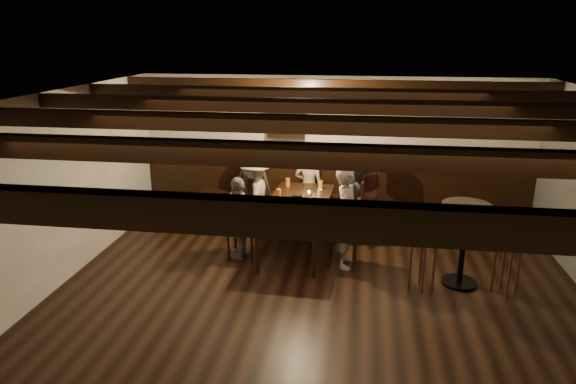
% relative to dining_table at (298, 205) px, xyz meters
% --- Properties ---
extents(room, '(7.00, 7.00, 7.00)m').
position_rel_dining_table_xyz_m(room, '(0.15, 0.16, 0.40)').
color(room, black).
rests_on(room, ground).
extents(dining_table, '(0.96, 1.98, 0.73)m').
position_rel_dining_table_xyz_m(dining_table, '(0.00, 0.00, 0.00)').
color(dining_table, black).
rests_on(dining_table, floor).
extents(chair_left_near, '(0.41, 0.41, 0.86)m').
position_rel_dining_table_xyz_m(chair_left_near, '(-0.70, 0.48, -0.41)').
color(chair_left_near, black).
rests_on(chair_left_near, floor).
extents(chair_left_far, '(0.43, 0.43, 0.90)m').
position_rel_dining_table_xyz_m(chair_left_far, '(-0.74, -0.42, -0.39)').
color(chair_left_far, black).
rests_on(chair_left_far, floor).
extents(chair_right_near, '(0.47, 0.47, 0.98)m').
position_rel_dining_table_xyz_m(chair_right_near, '(0.74, 0.42, -0.37)').
color(chair_right_near, black).
rests_on(chair_right_near, floor).
extents(chair_right_far, '(0.44, 0.44, 0.93)m').
position_rel_dining_table_xyz_m(chair_right_far, '(0.70, -0.48, -0.38)').
color(chair_right_far, black).
rests_on(chair_right_far, floor).
extents(person_bench_left, '(0.63, 0.43, 1.26)m').
position_rel_dining_table_xyz_m(person_bench_left, '(-0.86, 0.94, -0.04)').
color(person_bench_left, '#262528').
rests_on(person_bench_left, floor).
extents(person_bench_centre, '(0.48, 0.33, 1.28)m').
position_rel_dining_table_xyz_m(person_bench_centre, '(0.05, 1.05, -0.03)').
color(person_bench_centre, gray).
rests_on(person_bench_centre, floor).
extents(person_bench_right, '(0.69, 0.55, 1.37)m').
position_rel_dining_table_xyz_m(person_bench_right, '(0.94, 0.86, 0.02)').
color(person_bench_right, '#542A1C').
rests_on(person_bench_right, floor).
extents(person_left_near, '(0.50, 0.83, 1.26)m').
position_rel_dining_table_xyz_m(person_left_near, '(-0.73, 0.48, -0.04)').
color(person_left_near, '#A8998E').
rests_on(person_left_near, floor).
extents(person_left_far, '(0.32, 0.70, 1.18)m').
position_rel_dining_table_xyz_m(person_left_far, '(-0.77, -0.41, -0.08)').
color(person_left_far, gray).
rests_on(person_left_far, floor).
extents(person_right_near, '(0.45, 0.67, 1.34)m').
position_rel_dining_table_xyz_m(person_right_near, '(0.77, 0.41, -0.00)').
color(person_right_near, '#292A2C').
rests_on(person_right_near, floor).
extents(person_right_far, '(0.36, 0.53, 1.41)m').
position_rel_dining_table_xyz_m(person_right_far, '(0.73, -0.48, 0.03)').
color(person_right_far, '#A4918B').
rests_on(person_right_far, floor).
extents(pint_a, '(0.07, 0.07, 0.14)m').
position_rel_dining_table_xyz_m(pint_a, '(-0.25, 0.71, 0.13)').
color(pint_a, '#BF7219').
rests_on(pint_a, dining_table).
extents(pint_b, '(0.07, 0.07, 0.14)m').
position_rel_dining_table_xyz_m(pint_b, '(0.28, 0.64, 0.13)').
color(pint_b, '#BF7219').
rests_on(pint_b, dining_table).
extents(pint_c, '(0.07, 0.07, 0.14)m').
position_rel_dining_table_xyz_m(pint_c, '(-0.30, 0.11, 0.13)').
color(pint_c, '#BF7219').
rests_on(pint_c, dining_table).
extents(pint_d, '(0.07, 0.07, 0.14)m').
position_rel_dining_table_xyz_m(pint_d, '(0.31, 0.19, 0.13)').
color(pint_d, silver).
rests_on(pint_d, dining_table).
extents(pint_e, '(0.07, 0.07, 0.14)m').
position_rel_dining_table_xyz_m(pint_e, '(-0.24, -0.44, 0.13)').
color(pint_e, '#BF7219').
rests_on(pint_e, dining_table).
extents(pint_f, '(0.07, 0.07, 0.14)m').
position_rel_dining_table_xyz_m(pint_f, '(0.17, -0.56, 0.13)').
color(pint_f, silver).
rests_on(pint_f, dining_table).
extents(pint_g, '(0.07, 0.07, 0.14)m').
position_rel_dining_table_xyz_m(pint_g, '(0.01, -0.80, 0.13)').
color(pint_g, '#BF7219').
rests_on(pint_g, dining_table).
extents(plate_near, '(0.24, 0.24, 0.01)m').
position_rel_dining_table_xyz_m(plate_near, '(-0.18, -0.69, 0.07)').
color(plate_near, white).
rests_on(plate_near, dining_table).
extents(plate_far, '(0.24, 0.24, 0.01)m').
position_rel_dining_table_xyz_m(plate_far, '(0.17, -0.31, 0.07)').
color(plate_far, white).
rests_on(plate_far, dining_table).
extents(condiment_caddy, '(0.15, 0.10, 0.12)m').
position_rel_dining_table_xyz_m(condiment_caddy, '(-0.00, -0.05, 0.12)').
color(condiment_caddy, black).
rests_on(condiment_caddy, dining_table).
extents(candle, '(0.05, 0.05, 0.05)m').
position_rel_dining_table_xyz_m(candle, '(0.13, 0.29, 0.08)').
color(candle, beige).
rests_on(candle, dining_table).
extents(high_top_table, '(0.60, 0.60, 1.07)m').
position_rel_dining_table_xyz_m(high_top_table, '(2.18, -0.83, 0.03)').
color(high_top_table, black).
rests_on(high_top_table, floor).
extents(bar_stool_left, '(0.38, 0.39, 1.09)m').
position_rel_dining_table_xyz_m(bar_stool_left, '(1.69, -1.03, -0.26)').
color(bar_stool_left, '#371C11').
rests_on(bar_stool_left, floor).
extents(bar_stool_right, '(0.38, 0.39, 1.09)m').
position_rel_dining_table_xyz_m(bar_stool_right, '(2.69, -0.98, -0.26)').
color(bar_stool_right, '#371C11').
rests_on(bar_stool_right, floor).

